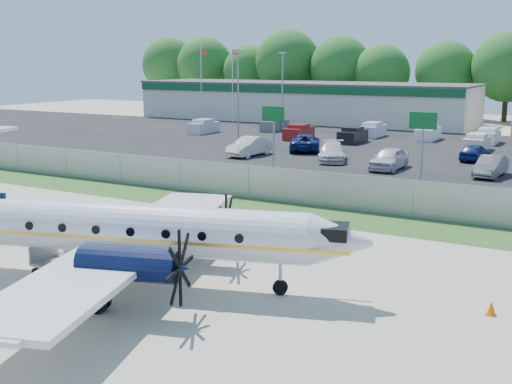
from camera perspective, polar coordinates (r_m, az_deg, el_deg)
The scene contains 27 objects.
ground at distance 24.70m, azimuth -6.87°, elevation -7.69°, with size 170.00×170.00×0.00m, color #B5B099.
grass_verge at distance 34.71m, azimuth 4.85°, elevation -1.97°, with size 170.00×4.00×0.02m, color #2D561E.
access_road at distance 41.04m, azimuth 8.90°, elevation 0.06°, with size 170.00×8.00×0.02m, color black.
parking_lot at distance 60.92m, azimuth 15.84°, elevation 3.51°, with size 170.00×32.00×0.02m, color black.
perimeter_fence at distance 36.28m, azimuth 6.18°, elevation 0.21°, with size 120.00×0.06×1.99m.
building_west at distance 89.35m, azimuth 4.14°, elevation 8.05°, with size 46.40×12.40×5.24m.
sign_left at distance 47.27m, azimuth 1.55°, elevation 6.12°, with size 1.80×0.26×5.00m.
sign_mid at distance 43.30m, azimuth 14.61°, elevation 5.25°, with size 1.80×0.26×5.00m.
flagpole_west at distance 89.03m, azimuth -4.86°, elevation 9.96°, with size 1.06×0.12×10.00m.
flagpole_east at distance 86.33m, azimuth -2.06°, elevation 9.95°, with size 1.06×0.12×10.00m.
light_pole_nw at distance 66.16m, azimuth -1.60°, elevation 9.09°, with size 0.90×0.35×9.09m.
light_pole_sw at distance 74.92m, azimuth 2.37°, elevation 9.38°, with size 0.90×0.35×9.09m.
tree_line at distance 94.15m, azimuth 20.77°, elevation 5.90°, with size 112.00×6.00×14.00m, color #1F5E1B, non-canonical shape.
aircraft at distance 23.87m, azimuth -10.76°, elevation -3.26°, with size 17.69×17.26×5.41m.
pushback_tug at distance 30.76m, azimuth -11.58°, elevation -2.89°, with size 2.35×1.89×1.16m.
baggage_cart_near at distance 25.69m, azimuth -16.94°, elevation -6.12°, with size 2.29×1.52×1.14m.
baggage_cart_far at distance 28.20m, azimuth -16.79°, elevation -4.63°, with size 2.17×1.54×1.04m.
cone_nose at distance 22.53m, azimuth 20.17°, elevation -9.69°, with size 0.33×0.33×0.47m.
cone_starboard_wing at distance 33.51m, azimuth 0.89°, elevation -1.95°, with size 0.41×0.41×0.58m.
road_car_west at distance 46.30m, azimuth -8.51°, elevation 1.36°, with size 2.19×4.75×1.32m, color maroon.
parked_car_a at distance 55.82m, azimuth -0.59°, elevation 3.23°, with size 1.73×4.97×1.64m, color beige.
parked_car_b at distance 53.25m, azimuth 6.76°, elevation 2.74°, with size 2.15×5.30×1.54m, color silver.
parked_car_c at distance 49.85m, azimuth 11.71°, elevation 1.98°, with size 1.97×4.90×1.67m, color silver.
parked_car_d at distance 48.73m, azimuth 20.07°, elevation 1.29°, with size 1.56×4.47×1.47m, color #595B5E.
parked_car_f at distance 59.07m, azimuth 4.37°, elevation 3.66°, with size 2.60×5.64×1.57m, color navy.
parked_car_g at distance 56.05m, azimuth 18.82°, elevation 2.64°, with size 1.67×4.16×1.42m, color navy.
far_parking_rows at distance 65.76m, azimuth 16.88°, elevation 4.01°, with size 56.00×10.00×1.60m, color gray, non-canonical shape.
Camera 1 is at (13.86, -18.77, 8.13)m, focal length 45.00 mm.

